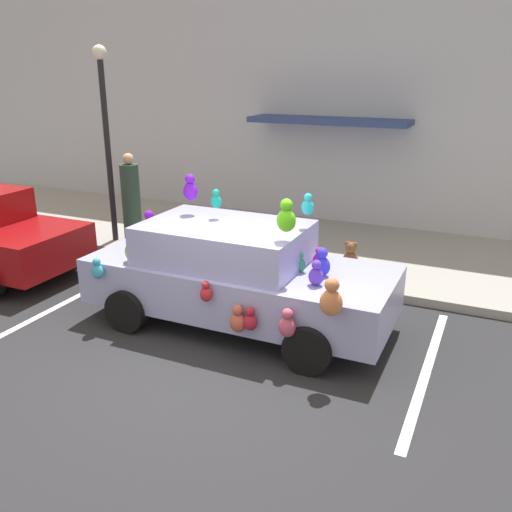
{
  "coord_description": "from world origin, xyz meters",
  "views": [
    {
      "loc": [
        3.22,
        -5.51,
        3.68
      ],
      "look_at": [
        -0.14,
        1.8,
        0.9
      ],
      "focal_mm": 38.43,
      "sensor_mm": 36.0,
      "label": 1
    }
  ],
  "objects": [
    {
      "name": "sidewalk",
      "position": [
        0.0,
        5.0,
        0.07
      ],
      "size": [
        24.0,
        4.0,
        0.15
      ],
      "primitive_type": "cube",
      "color": "gray",
      "rests_on": "ground"
    },
    {
      "name": "plush_covered_car",
      "position": [
        -0.19,
        1.2,
        0.8
      ],
      "size": [
        4.5,
        2.1,
        2.16
      ],
      "color": "#9798C9",
      "rests_on": "ground"
    },
    {
      "name": "ground_plane",
      "position": [
        0.0,
        0.0,
        0.0
      ],
      "size": [
        60.0,
        60.0,
        0.0
      ],
      "primitive_type": "plane",
      "color": "#262628"
    },
    {
      "name": "parking_stripe_rear",
      "position": [
        -3.1,
        1.0,
        0.0
      ],
      "size": [
        0.12,
        3.6,
        0.01
      ],
      "primitive_type": "cube",
      "color": "silver",
      "rests_on": "ground"
    },
    {
      "name": "storefront_building",
      "position": [
        -0.01,
        7.14,
        3.19
      ],
      "size": [
        24.0,
        1.25,
        6.4
      ],
      "color": "#B2B7C1",
      "rests_on": "ground"
    },
    {
      "name": "street_lamp_post",
      "position": [
        -4.26,
        3.5,
        2.56
      ],
      "size": [
        0.28,
        0.28,
        3.95
      ],
      "color": "black",
      "rests_on": "sidewalk"
    },
    {
      "name": "teddy_bear_on_sidewalk",
      "position": [
        0.86,
        3.76,
        0.41
      ],
      "size": [
        0.29,
        0.24,
        0.56
      ],
      "color": "brown",
      "rests_on": "sidewalk"
    },
    {
      "name": "parking_stripe_front",
      "position": [
        2.64,
        1.0,
        0.0
      ],
      "size": [
        0.12,
        3.6,
        0.01
      ],
      "primitive_type": "cube",
      "color": "silver",
      "rests_on": "ground"
    },
    {
      "name": "pedestrian_near_shopfront",
      "position": [
        -3.77,
        3.51,
        1.02
      ],
      "size": [
        0.38,
        0.38,
        1.89
      ],
      "color": "#284032",
      "rests_on": "sidewalk"
    }
  ]
}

